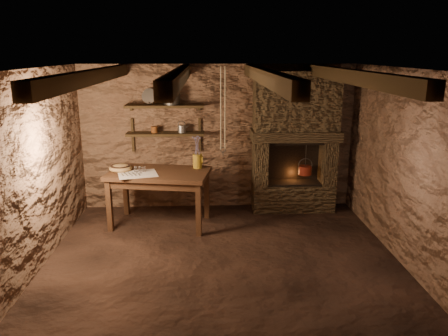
{
  "coord_description": "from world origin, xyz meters",
  "views": [
    {
      "loc": [
        -0.2,
        -5.16,
        2.59
      ],
      "look_at": [
        0.06,
        0.9,
        0.97
      ],
      "focal_mm": 35.0,
      "sensor_mm": 36.0,
      "label": 1
    }
  ],
  "objects_px": {
    "wooden_bowl": "(121,168)",
    "work_table": "(160,196)",
    "red_pot": "(305,170)",
    "iron_stockpot": "(172,98)",
    "stoneware_jug": "(198,154)"
  },
  "relations": [
    {
      "from": "iron_stockpot",
      "to": "red_pot",
      "type": "distance_m",
      "value": 2.46
    },
    {
      "from": "work_table",
      "to": "red_pot",
      "type": "height_order",
      "value": "red_pot"
    },
    {
      "from": "work_table",
      "to": "red_pot",
      "type": "distance_m",
      "value": 2.42
    },
    {
      "from": "wooden_bowl",
      "to": "stoneware_jug",
      "type": "bearing_deg",
      "value": 5.76
    },
    {
      "from": "wooden_bowl",
      "to": "red_pot",
      "type": "relative_size",
      "value": 0.63
    },
    {
      "from": "stoneware_jug",
      "to": "wooden_bowl",
      "type": "height_order",
      "value": "stoneware_jug"
    },
    {
      "from": "red_pot",
      "to": "iron_stockpot",
      "type": "bearing_deg",
      "value": 176.83
    },
    {
      "from": "red_pot",
      "to": "wooden_bowl",
      "type": "bearing_deg",
      "value": -170.97
    },
    {
      "from": "iron_stockpot",
      "to": "red_pot",
      "type": "height_order",
      "value": "iron_stockpot"
    },
    {
      "from": "wooden_bowl",
      "to": "work_table",
      "type": "bearing_deg",
      "value": -6.39
    },
    {
      "from": "stoneware_jug",
      "to": "wooden_bowl",
      "type": "distance_m",
      "value": 1.18
    },
    {
      "from": "work_table",
      "to": "iron_stockpot",
      "type": "distance_m",
      "value": 1.57
    },
    {
      "from": "stoneware_jug",
      "to": "red_pot",
      "type": "relative_size",
      "value": 0.93
    },
    {
      "from": "stoneware_jug",
      "to": "work_table",
      "type": "bearing_deg",
      "value": -163.49
    },
    {
      "from": "wooden_bowl",
      "to": "red_pot",
      "type": "bearing_deg",
      "value": 9.03
    }
  ]
}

